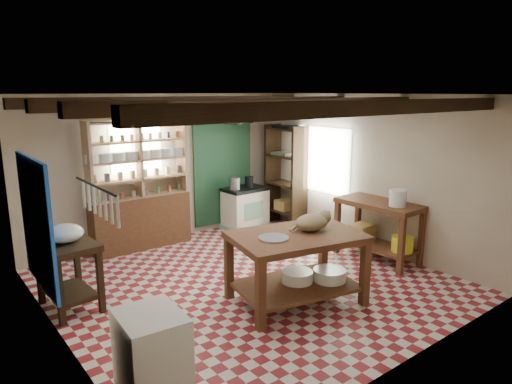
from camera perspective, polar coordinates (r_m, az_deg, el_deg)
floor at (r=6.57m, az=-0.94°, el=-11.30°), size 5.00×5.00×0.02m
ceiling at (r=6.01m, az=-1.03°, el=12.12°), size 5.00×5.00×0.02m
wall_back at (r=8.26m, az=-11.51°, el=2.91°), size 5.00×0.04×2.60m
wall_front at (r=4.49m, az=18.70°, el=-5.56°), size 5.00×0.04×2.60m
wall_left at (r=5.11m, az=-24.04°, el=-3.83°), size 0.04×5.00×2.60m
wall_right at (r=7.89m, az=13.68°, el=2.37°), size 0.04×5.00×2.60m
ceiling_beams at (r=6.01m, az=-1.03°, el=10.97°), size 5.00×3.80×0.15m
blue_wall_patch at (r=6.02m, az=-25.73°, el=-3.61°), size 0.04×1.40×1.60m
green_wall_patch at (r=8.86m, az=-4.16°, el=3.45°), size 1.30×0.04×2.30m
window_back at (r=7.97m, az=-14.79°, el=5.32°), size 0.90×0.02×0.80m
window_right at (r=8.50m, az=8.36°, el=3.99°), size 0.02×1.30×1.20m
utensil_rail at (r=3.88m, az=-19.41°, el=-1.03°), size 0.06×0.90×0.28m
pot_rack at (r=8.41m, az=-2.64°, el=9.36°), size 0.86×0.12×0.36m
shelving_unit at (r=7.89m, az=-14.39°, el=0.86°), size 1.70×0.34×2.20m
tall_rack at (r=9.00m, az=3.72°, el=1.98°), size 0.40×0.86×2.00m
work_table at (r=5.87m, az=5.01°, el=-9.43°), size 1.78×1.38×0.90m
stove at (r=8.94m, az=-1.37°, el=-1.98°), size 0.84×0.58×0.81m
prep_table at (r=6.14m, az=-22.33°, el=-9.59°), size 0.64×0.89×0.86m
white_cabinet at (r=4.11m, az=-12.84°, el=-20.18°), size 0.54×0.63×0.89m
right_counter at (r=7.52m, az=14.98°, el=-4.67°), size 0.71×1.35×0.95m
cat at (r=5.86m, az=6.97°, el=-3.78°), size 0.48×0.37×0.21m
steel_tray at (r=5.51m, az=2.22°, el=-5.77°), size 0.44×0.44×0.02m
basin_large at (r=5.99m, az=5.15°, el=-10.44°), size 0.49×0.49×0.14m
basin_small at (r=6.08m, az=9.18°, el=-10.18°), size 0.50×0.50×0.15m
kettle_left at (r=8.67m, az=-2.69°, el=1.08°), size 0.21×0.21×0.23m
kettle_right at (r=8.89m, az=-0.88°, el=1.30°), size 0.17×0.17×0.21m
enamel_bowl at (r=5.96m, az=-22.76°, el=-4.78°), size 0.46×0.46×0.22m
white_bucket at (r=7.14m, az=17.30°, el=-0.72°), size 0.26×0.26×0.25m
wicker_basket at (r=7.71m, az=13.12°, el=-4.87°), size 0.38×0.31×0.26m
yellow_tub at (r=7.32m, az=17.82°, el=-6.19°), size 0.33×0.33×0.24m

